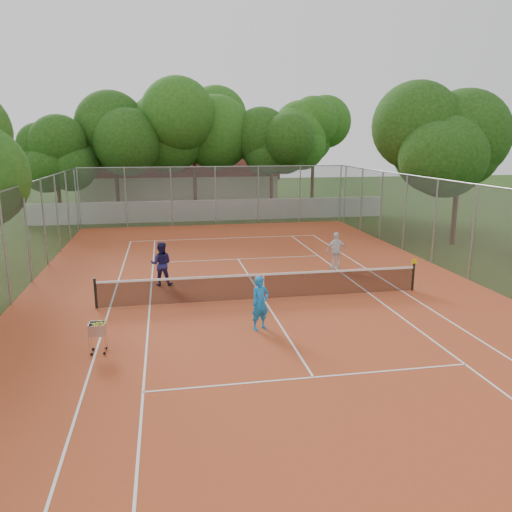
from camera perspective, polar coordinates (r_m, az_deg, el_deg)
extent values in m
plane|color=#1A340E|center=(18.51, 0.84, -4.96)|extent=(120.00, 120.00, 0.00)
cube|color=#AE4621|center=(18.51, 0.84, -4.93)|extent=(18.00, 34.00, 0.02)
cube|color=white|center=(18.51, 0.84, -4.89)|extent=(10.98, 23.78, 0.01)
cube|color=black|center=(18.36, 0.84, -3.44)|extent=(11.88, 0.10, 0.98)
cube|color=slate|center=(17.99, 0.86, 1.11)|extent=(18.00, 34.00, 4.00)
cube|color=silver|center=(36.77, -4.93, 5.23)|extent=(26.00, 0.30, 1.50)
cube|color=beige|center=(46.42, -8.66, 8.55)|extent=(16.40, 9.00, 4.40)
cube|color=#15370D|center=(39.42, -5.49, 11.94)|extent=(29.00, 19.00, 10.00)
imported|color=#187BCF|center=(15.34, 0.48, -5.40)|extent=(0.73, 0.62, 1.69)
imported|color=#201B51|center=(20.34, -10.78, -0.88)|extent=(0.95, 0.79, 1.77)
imported|color=white|center=(22.80, 9.15, 0.59)|extent=(1.04, 0.52, 1.70)
cube|color=#B6B7BE|center=(14.46, -17.63, -8.79)|extent=(0.57, 0.57, 0.95)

